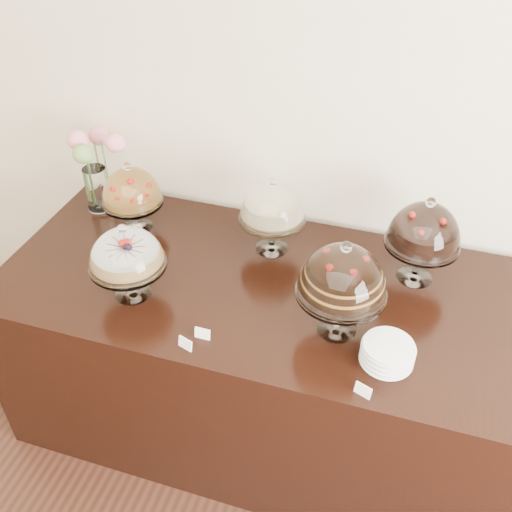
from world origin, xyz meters
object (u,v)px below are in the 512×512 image
(cake_stand_sugar_sponge, at_px, (126,253))
(cake_stand_dark_choco, at_px, (425,229))
(plate_stack, at_px, (387,353))
(display_counter, at_px, (259,356))
(flower_vase, at_px, (95,164))
(cake_stand_choco_layer, at_px, (343,276))
(cake_stand_cheesecake, at_px, (272,206))
(cake_stand_fruit_tart, at_px, (131,189))

(cake_stand_sugar_sponge, distance_m, cake_stand_dark_choco, 1.17)
(plate_stack, bearing_deg, cake_stand_sugar_sponge, 176.80)
(display_counter, height_order, flower_vase, flower_vase)
(cake_stand_choco_layer, bearing_deg, flower_vase, 158.76)
(cake_stand_dark_choco, relative_size, flower_vase, 0.94)
(cake_stand_choco_layer, distance_m, flower_vase, 1.36)
(cake_stand_sugar_sponge, xyz_separation_m, cake_stand_cheesecake, (0.45, 0.46, 0.02))
(plate_stack, bearing_deg, cake_stand_dark_choco, 83.80)
(flower_vase, bearing_deg, plate_stack, -22.09)
(display_counter, distance_m, cake_stand_fruit_tart, 0.96)
(plate_stack, bearing_deg, cake_stand_choco_layer, 152.76)
(cake_stand_sugar_sponge, bearing_deg, cake_stand_choco_layer, 3.12)
(cake_stand_dark_choco, bearing_deg, cake_stand_sugar_sponge, -157.68)
(cake_stand_sugar_sponge, bearing_deg, display_counter, 24.44)
(cake_stand_sugar_sponge, height_order, flower_vase, flower_vase)
(cake_stand_sugar_sponge, relative_size, plate_stack, 1.82)
(cake_stand_fruit_tart, bearing_deg, cake_stand_cheesecake, 2.71)
(display_counter, height_order, plate_stack, plate_stack)
(cake_stand_cheesecake, bearing_deg, cake_stand_choco_layer, -47.78)
(cake_stand_choco_layer, height_order, flower_vase, flower_vase)
(cake_stand_fruit_tart, relative_size, flower_vase, 0.82)
(cake_stand_fruit_tart, height_order, flower_vase, flower_vase)
(cake_stand_choco_layer, distance_m, cake_stand_dark_choco, 0.47)
(cake_stand_sugar_sponge, height_order, cake_stand_cheesecake, cake_stand_cheesecake)
(cake_stand_choco_layer, height_order, cake_stand_cheesecake, cake_stand_choco_layer)
(cake_stand_choco_layer, xyz_separation_m, cake_stand_dark_choco, (0.25, 0.40, -0.02))
(cake_stand_cheesecake, distance_m, flower_vase, 0.90)
(cake_stand_cheesecake, distance_m, cake_stand_dark_choco, 0.63)
(display_counter, bearing_deg, plate_stack, -26.09)
(cake_stand_cheesecake, distance_m, cake_stand_fruit_tart, 0.65)
(cake_stand_sugar_sponge, height_order, cake_stand_fruit_tart, cake_stand_fruit_tart)
(cake_stand_choco_layer, height_order, cake_stand_dark_choco, cake_stand_choco_layer)
(cake_stand_fruit_tart, distance_m, plate_stack, 1.33)
(display_counter, distance_m, cake_stand_cheesecake, 0.72)
(display_counter, relative_size, cake_stand_choco_layer, 5.33)
(display_counter, xyz_separation_m, cake_stand_fruit_tart, (-0.67, 0.21, 0.65))
(display_counter, height_order, cake_stand_cheesecake, cake_stand_cheesecake)
(cake_stand_cheesecake, relative_size, plate_stack, 1.94)
(cake_stand_sugar_sponge, xyz_separation_m, plate_stack, (1.03, -0.06, -0.17))
(flower_vase, distance_m, plate_stack, 1.60)
(cake_stand_cheesecake, bearing_deg, cake_stand_sugar_sponge, -134.66)
(flower_vase, bearing_deg, cake_stand_fruit_tart, -24.64)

